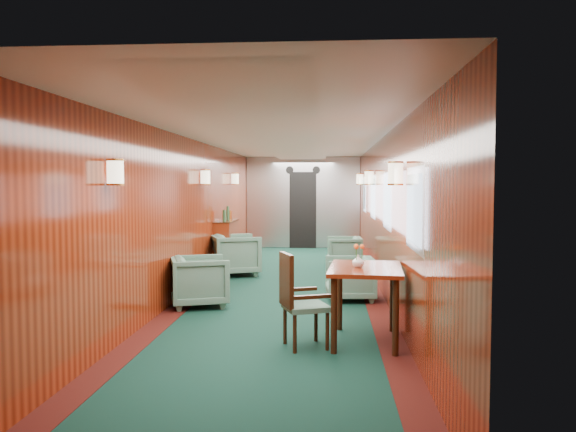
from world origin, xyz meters
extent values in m
plane|color=#0E3327|center=(0.00, 0.00, 0.00)|extent=(12.00, 12.00, 0.00)
cube|color=white|center=(0.00, 0.00, 2.35)|extent=(3.00, 12.00, 0.10)
cube|color=white|center=(0.00, 0.00, 2.36)|extent=(1.20, 12.00, 0.06)
cube|color=maroon|center=(0.00, 6.00, 1.20)|extent=(3.00, 0.10, 2.40)
cube|color=maroon|center=(0.00, -6.00, 1.20)|extent=(3.00, 0.10, 2.40)
cube|color=maroon|center=(-1.50, 0.00, 1.20)|extent=(0.10, 12.00, 2.40)
cube|color=maroon|center=(1.50, 0.00, 1.20)|extent=(0.10, 12.00, 2.40)
cube|color=#3B0F0B|center=(-1.35, 0.00, 0.00)|extent=(0.30, 12.00, 0.01)
cube|color=#3B0F0B|center=(1.35, 0.00, 0.00)|extent=(0.30, 12.00, 0.01)
cube|color=#B4B7BC|center=(0.00, 5.92, 1.20)|extent=(2.98, 0.12, 2.38)
cube|color=black|center=(0.00, 5.84, 1.00)|extent=(0.70, 0.06, 2.00)
cylinder|color=black|center=(-0.35, 5.85, 2.05)|extent=(0.20, 0.04, 0.20)
cylinder|color=black|center=(0.35, 5.85, 2.05)|extent=(0.20, 0.04, 0.20)
cube|color=#B8BABF|center=(1.49, -3.50, 1.45)|extent=(0.02, 1.10, 0.80)
cube|color=#47626B|center=(1.48, -3.50, 1.45)|extent=(0.01, 0.96, 0.66)
cube|color=#B8BABF|center=(1.49, -1.00, 1.45)|extent=(0.02, 1.10, 0.80)
cube|color=#47626B|center=(1.48, -1.00, 1.45)|extent=(0.01, 0.96, 0.66)
cube|color=#B8BABF|center=(1.49, 1.50, 1.45)|extent=(0.02, 1.10, 0.80)
cube|color=#47626B|center=(1.48, 1.50, 1.45)|extent=(0.01, 0.96, 0.66)
cube|color=#B8BABF|center=(1.49, 4.00, 1.45)|extent=(0.02, 1.10, 0.80)
cube|color=#47626B|center=(1.48, 4.00, 1.45)|extent=(0.01, 0.96, 0.66)
cylinder|color=beige|center=(-1.40, -3.50, 1.80)|extent=(0.16, 0.16, 0.24)
cylinder|color=gold|center=(-1.40, -3.50, 1.68)|extent=(0.17, 0.17, 0.02)
cylinder|color=beige|center=(1.40, -2.70, 1.80)|extent=(0.16, 0.16, 0.24)
cylinder|color=gold|center=(1.40, -2.70, 1.68)|extent=(0.17, 0.17, 0.02)
cylinder|color=beige|center=(-1.40, 0.50, 1.80)|extent=(0.16, 0.16, 0.24)
cylinder|color=gold|center=(-1.40, 0.50, 1.68)|extent=(0.17, 0.17, 0.02)
cylinder|color=beige|center=(1.40, 1.30, 1.80)|extent=(0.16, 0.16, 0.24)
cylinder|color=gold|center=(1.40, 1.30, 1.68)|extent=(0.17, 0.17, 0.02)
cylinder|color=beige|center=(-1.40, 3.50, 1.80)|extent=(0.16, 0.16, 0.24)
cylinder|color=gold|center=(-1.40, 3.50, 1.68)|extent=(0.17, 0.17, 0.02)
cylinder|color=beige|center=(1.40, 4.30, 1.80)|extent=(0.16, 0.16, 0.24)
cylinder|color=gold|center=(1.40, 4.30, 1.68)|extent=(0.17, 0.17, 0.02)
cube|color=maroon|center=(1.07, -2.90, 0.78)|extent=(0.84, 1.13, 0.04)
cylinder|color=#33190B|center=(0.74, -3.34, 0.38)|extent=(0.06, 0.06, 0.76)
cylinder|color=#33190B|center=(1.34, -3.39, 0.38)|extent=(0.06, 0.06, 0.76)
cylinder|color=#33190B|center=(0.81, -2.42, 0.38)|extent=(0.06, 0.06, 0.76)
cylinder|color=#33190B|center=(1.41, -2.46, 0.38)|extent=(0.06, 0.06, 0.76)
cube|color=#204C40|center=(0.45, -3.13, 0.42)|extent=(0.54, 0.54, 0.05)
cube|color=#33190B|center=(0.25, -3.21, 0.71)|extent=(0.18, 0.37, 0.55)
cube|color=#204C40|center=(0.27, -3.20, 0.66)|extent=(0.12, 0.28, 0.33)
cube|color=#33190B|center=(0.52, -3.33, 0.56)|extent=(0.37, 0.18, 0.04)
cube|color=#33190B|center=(0.37, -2.94, 0.56)|extent=(0.37, 0.18, 0.04)
cylinder|color=#33190B|center=(0.35, -3.36, 0.20)|extent=(0.04, 0.04, 0.39)
cylinder|color=#33190B|center=(0.67, -3.23, 0.20)|extent=(0.04, 0.04, 0.39)
cylinder|color=#33190B|center=(0.23, -3.03, 0.20)|extent=(0.04, 0.04, 0.39)
cylinder|color=#33190B|center=(0.55, -2.91, 0.20)|extent=(0.04, 0.04, 0.39)
cube|color=maroon|center=(-1.34, 2.04, 0.48)|extent=(0.32, 1.06, 0.96)
cube|color=#33190B|center=(-1.33, 2.04, 0.96)|extent=(0.34, 1.08, 0.02)
cylinder|color=#2A5533|center=(-1.32, 1.77, 1.08)|extent=(0.07, 0.07, 0.22)
cylinder|color=#2A5533|center=(-1.32, 2.15, 1.11)|extent=(0.06, 0.06, 0.28)
cylinder|color=gold|center=(-1.32, 2.36, 1.06)|extent=(0.08, 0.08, 0.18)
imported|color=white|center=(0.99, -2.94, 0.87)|extent=(0.14, 0.14, 0.13)
imported|color=#204C40|center=(-1.09, -1.29, 0.35)|extent=(0.96, 0.95, 0.70)
imported|color=#204C40|center=(-1.03, 1.35, 0.38)|extent=(1.07, 1.06, 0.76)
imported|color=#204C40|center=(0.99, -0.74, 0.32)|extent=(0.74, 0.73, 0.63)
imported|color=#204C40|center=(1.00, 2.47, 0.31)|extent=(0.72, 0.70, 0.63)
camera|label=1|loc=(0.68, -8.85, 1.69)|focal=35.00mm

